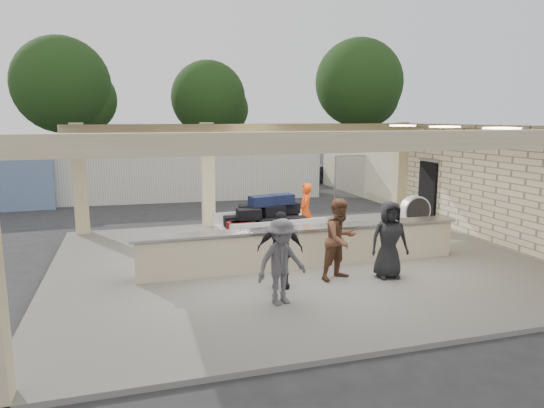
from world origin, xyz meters
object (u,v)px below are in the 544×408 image
object	(u,v)px
car_white_a	(389,174)
car_white_b	(400,170)
drum_fan	(415,211)
container_white	(193,171)
passenger_b	(280,250)
passenger_c	(281,262)
baggage_handler	(305,212)
passenger_d	(389,240)
baggage_counter	(304,247)
car_dark	(292,170)
luggage_cart	(266,222)
passenger_a	(340,239)

from	to	relation	value
car_white_a	car_white_b	world-z (taller)	car_white_a
drum_fan	container_white	world-z (taller)	container_white
drum_fan	container_white	size ratio (longest dim) A/B	0.09
car_white_b	passenger_b	bearing A→B (deg)	159.19
container_white	passenger_c	bearing A→B (deg)	-87.29
baggage_handler	passenger_d	distance (m)	3.86
baggage_counter	car_dark	world-z (taller)	car_dark
passenger_c	car_white_b	bearing A→B (deg)	35.35
baggage_counter	baggage_handler	xyz separation A→B (m)	(0.95, 2.47, 0.36)
passenger_b	car_white_a	xyz separation A→B (m)	(10.57, 13.81, -0.22)
drum_fan	passenger_c	world-z (taller)	passenger_c
passenger_b	car_white_b	xyz separation A→B (m)	(12.37, 15.71, -0.28)
passenger_c	car_dark	world-z (taller)	passenger_c
luggage_cart	drum_fan	bearing A→B (deg)	8.89
baggage_handler	car_white_a	world-z (taller)	baggage_handler
baggage_counter	baggage_handler	world-z (taller)	baggage_handler
car_dark	container_white	world-z (taller)	container_white
baggage_counter	passenger_c	size ratio (longest dim) A/B	4.84
car_white_b	drum_fan	bearing A→B (deg)	168.38
passenger_b	car_white_a	distance (m)	17.39
luggage_cart	baggage_handler	size ratio (longest dim) A/B	1.62
passenger_b	passenger_d	bearing A→B (deg)	13.10
passenger_c	passenger_d	distance (m)	2.94
passenger_c	car_dark	xyz separation A→B (m)	(6.27, 17.84, -0.19)
car_white_a	passenger_a	bearing A→B (deg)	139.54
drum_fan	car_white_b	bearing A→B (deg)	58.29
baggage_handler	car_dark	size ratio (longest dim) A/B	0.37
car_dark	luggage_cart	bearing A→B (deg)	168.90
baggage_counter	passenger_a	xyz separation A→B (m)	(0.45, -1.13, 0.43)
luggage_cart	car_white_a	xyz separation A→B (m)	(10.08, 11.02, -0.21)
passenger_a	passenger_d	size ratio (longest dim) A/B	1.04
passenger_a	car_white_a	bearing A→B (deg)	35.05
baggage_handler	passenger_c	xyz separation A→B (m)	(-2.22, -4.65, -0.00)
drum_fan	baggage_counter	bearing A→B (deg)	-152.89
drum_fan	passenger_d	xyz separation A→B (m)	(-3.35, -4.15, 0.29)
passenger_c	passenger_d	world-z (taller)	passenger_d
passenger_a	passenger_c	world-z (taller)	passenger_a
baggage_counter	car_white_a	world-z (taller)	car_white_a
car_white_a	car_dark	bearing A→B (deg)	48.87
container_white	baggage_handler	bearing A→B (deg)	-74.04
passenger_a	car_dark	bearing A→B (deg)	53.53
drum_fan	passenger_b	world-z (taller)	passenger_b
baggage_counter	container_white	distance (m)	11.85
container_white	car_white_a	bearing A→B (deg)	7.22
passenger_d	car_white_b	distance (m)	18.58
luggage_cart	container_white	distance (m)	10.27
passenger_a	container_white	distance (m)	13.00
passenger_d	drum_fan	bearing A→B (deg)	59.01
baggage_handler	car_white_b	distance (m)	15.86
passenger_c	car_white_a	size ratio (longest dim) A/B	0.34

